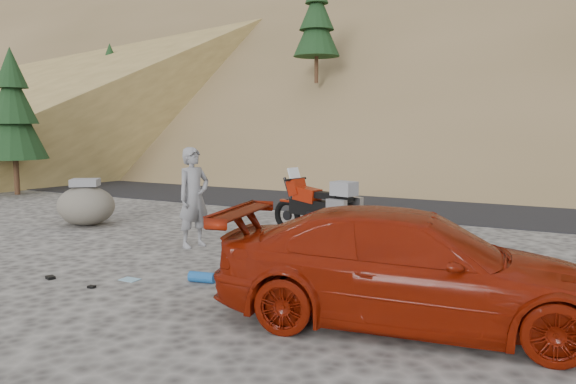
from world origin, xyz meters
name	(u,v)px	position (x,y,z in m)	size (l,w,h in m)	color
ground	(190,254)	(0.00, 0.00, 0.00)	(140.00, 140.00, 0.00)	#3E3B39
road	(361,199)	(0.00, 9.00, 0.00)	(120.00, 7.00, 0.05)	black
hillside	(503,17)	(-0.05, 40.88, 11.08)	(120.00, 73.00, 46.72)	brown
conifer_verge	(13,111)	(-11.00, 4.50, 2.89)	(2.20, 2.20, 5.04)	#3B2515
motorcycle	(322,208)	(1.49, 2.62, 0.63)	(2.45, 1.05, 1.48)	black
man	(195,247)	(-0.34, 0.58, 0.00)	(0.72, 0.47, 1.97)	gray
red_car	(410,323)	(4.64, -1.69, 0.00)	(1.92, 4.73, 1.37)	maroon
boulder	(86,205)	(-4.14, 1.31, 0.49)	(1.80, 1.68, 1.12)	#58554C
small_rock	(79,215)	(-4.35, 1.27, 0.23)	(0.93, 0.87, 0.47)	#58554C
gear_white_cloth	(256,282)	(2.07, -1.06, 0.01)	(0.44, 0.39, 0.01)	white
gear_blue_mat	(202,277)	(1.33, -1.43, 0.08)	(0.16, 0.16, 0.41)	#1A559D
gear_bottle	(295,284)	(2.77, -1.12, 0.10)	(0.07, 0.07, 0.20)	#1A559D
gear_funnel	(314,297)	(3.28, -1.54, 0.09)	(0.14, 0.14, 0.18)	red
gear_glove_a	(50,277)	(-0.89, -2.38, 0.02)	(0.16, 0.11, 0.04)	black
gear_glove_b	(92,287)	(0.06, -2.43, 0.02)	(0.11, 0.08, 0.04)	black
gear_blue_cloth	(130,280)	(0.25, -1.84, 0.01)	(0.29, 0.21, 0.01)	#7CA9C0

